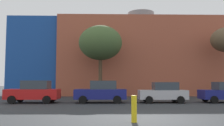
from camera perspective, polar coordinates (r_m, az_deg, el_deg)
The scene contains 7 objects.
ground_plane at distance 11.63m, azimuth 11.37°, elevation -13.04°, with size 200.00×200.00×0.00m, color #2D3033.
building_backdrop at distance 36.04m, azimuth 7.06°, elevation 0.89°, with size 35.93×12.44×12.28m.
parked_car_0 at distance 21.02m, azimuth -18.24°, elevation -6.57°, with size 4.30×2.11×1.86m.
parked_car_1 at distance 20.12m, azimuth -2.61°, elevation -6.91°, with size 4.27×2.10×1.85m.
parked_car_2 at distance 20.67m, azimuth 12.15°, elevation -6.92°, with size 3.99×1.96×1.73m.
bare_tree_0 at distance 26.59m, azimuth -2.78°, elevation 4.79°, with size 4.82×4.82×8.03m.
bollard_yellow_0 at distance 10.46m, azimuth 5.31°, elevation -10.90°, with size 0.24×0.24×1.15m, color yellow.
Camera 1 is at (-2.48, -11.23, 1.72)m, focal length 38.09 mm.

